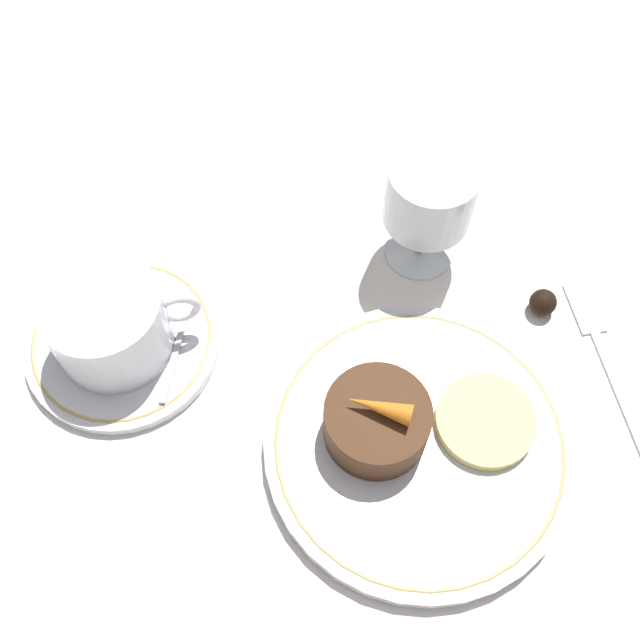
% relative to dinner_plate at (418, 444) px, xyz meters
% --- Properties ---
extents(ground_plane, '(3.00, 3.00, 0.00)m').
position_rel_dinner_plate_xyz_m(ground_plane, '(0.00, 0.05, -0.01)').
color(ground_plane, white).
extents(dinner_plate, '(0.24, 0.24, 0.01)m').
position_rel_dinner_plate_xyz_m(dinner_plate, '(0.00, 0.00, 0.00)').
color(dinner_plate, white).
rests_on(dinner_plate, ground_plane).
extents(saucer, '(0.16, 0.16, 0.01)m').
position_rel_dinner_plate_xyz_m(saucer, '(-0.21, 0.14, -0.00)').
color(saucer, white).
rests_on(saucer, ground_plane).
extents(coffee_cup, '(0.12, 0.09, 0.07)m').
position_rel_dinner_plate_xyz_m(coffee_cup, '(-0.22, 0.13, 0.04)').
color(coffee_cup, white).
rests_on(coffee_cup, saucer).
extents(spoon, '(0.04, 0.10, 0.00)m').
position_rel_dinner_plate_xyz_m(spoon, '(-0.17, 0.13, 0.00)').
color(spoon, silver).
rests_on(spoon, saucer).
extents(wine_glass, '(0.07, 0.07, 0.11)m').
position_rel_dinner_plate_xyz_m(wine_glass, '(0.05, 0.18, 0.07)').
color(wine_glass, silver).
rests_on(wine_glass, ground_plane).
extents(fork, '(0.02, 0.20, 0.01)m').
position_rel_dinner_plate_xyz_m(fork, '(0.17, 0.04, -0.01)').
color(fork, silver).
rests_on(fork, ground_plane).
extents(dessert_cake, '(0.08, 0.08, 0.04)m').
position_rel_dinner_plate_xyz_m(dessert_cake, '(-0.03, 0.01, 0.03)').
color(dessert_cake, '#4C2D19').
rests_on(dessert_cake, dinner_plate).
extents(carrot_garnish, '(0.05, 0.04, 0.02)m').
position_rel_dinner_plate_xyz_m(carrot_garnish, '(-0.03, 0.01, 0.05)').
color(carrot_garnish, orange).
rests_on(carrot_garnish, dessert_cake).
extents(pineapple_slice, '(0.08, 0.08, 0.01)m').
position_rel_dinner_plate_xyz_m(pineapple_slice, '(0.05, 0.00, 0.01)').
color(pineapple_slice, '#EFE075').
rests_on(pineapple_slice, dinner_plate).
extents(chocolate_truffle, '(0.02, 0.02, 0.02)m').
position_rel_dinner_plate_xyz_m(chocolate_truffle, '(0.14, 0.10, 0.00)').
color(chocolate_truffle, black).
rests_on(chocolate_truffle, ground_plane).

